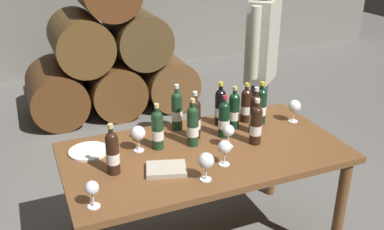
{
  "coord_description": "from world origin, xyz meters",
  "views": [
    {
      "loc": [
        -0.97,
        -2.13,
        2.04
      ],
      "look_at": [
        0.0,
        0.2,
        0.91
      ],
      "focal_mm": 40.8,
      "sensor_mm": 36.0,
      "label": 1
    }
  ],
  "objects_px": {
    "wine_bottle_7": "(193,125)",
    "wine_glass_5": "(229,131)",
    "wine_glass_4": "(92,189)",
    "wine_bottle_6": "(224,119)",
    "wine_glass_3": "(206,161)",
    "wine_bottle_10": "(234,110)",
    "wine_bottle_5": "(113,152)",
    "wine_glass_1": "(295,107)",
    "wine_bottle_0": "(255,113)",
    "wine_bottle_8": "(157,129)",
    "wine_bottle_2": "(220,107)",
    "dining_table": "(204,163)",
    "serving_plate": "(89,151)",
    "sommelier_presenting": "(262,57)",
    "wine_glass_0": "(225,148)",
    "wine_bottle_11": "(177,110)",
    "wine_glass_2": "(138,134)",
    "tasting_notebook": "(166,169)",
    "wine_bottle_1": "(195,118)",
    "wine_bottle_9": "(256,124)",
    "wine_bottle_4": "(246,105)",
    "wine_bottle_3": "(261,105)"
  },
  "relations": [
    {
      "from": "wine_bottle_3",
      "to": "tasting_notebook",
      "type": "distance_m",
      "value": 0.89
    },
    {
      "from": "wine_glass_4",
      "to": "serving_plate",
      "type": "xyz_separation_m",
      "value": [
        0.08,
        0.56,
        -0.1
      ]
    },
    {
      "from": "dining_table",
      "to": "wine_glass_1",
      "type": "relative_size",
      "value": 10.6
    },
    {
      "from": "dining_table",
      "to": "wine_bottle_8",
      "type": "bearing_deg",
      "value": 152.36
    },
    {
      "from": "wine_bottle_7",
      "to": "wine_bottle_9",
      "type": "distance_m",
      "value": 0.39
    },
    {
      "from": "wine_glass_0",
      "to": "wine_glass_2",
      "type": "relative_size",
      "value": 0.94
    },
    {
      "from": "wine_bottle_0",
      "to": "wine_glass_3",
      "type": "distance_m",
      "value": 0.67
    },
    {
      "from": "wine_bottle_11",
      "to": "wine_bottle_1",
      "type": "bearing_deg",
      "value": -70.79
    },
    {
      "from": "wine_glass_4",
      "to": "dining_table",
      "type": "bearing_deg",
      "value": 23.48
    },
    {
      "from": "wine_glass_3",
      "to": "wine_bottle_10",
      "type": "bearing_deg",
      "value": 49.74
    },
    {
      "from": "wine_bottle_2",
      "to": "wine_bottle_5",
      "type": "bearing_deg",
      "value": -157.62
    },
    {
      "from": "wine_bottle_3",
      "to": "sommelier_presenting",
      "type": "distance_m",
      "value": 0.64
    },
    {
      "from": "wine_bottle_8",
      "to": "wine_glass_1",
      "type": "xyz_separation_m",
      "value": [
        0.99,
        0.0,
        -0.01
      ]
    },
    {
      "from": "wine_bottle_2",
      "to": "wine_bottle_9",
      "type": "relative_size",
      "value": 1.03
    },
    {
      "from": "wine_bottle_5",
      "to": "wine_bottle_11",
      "type": "distance_m",
      "value": 0.65
    },
    {
      "from": "wine_bottle_8",
      "to": "serving_plate",
      "type": "relative_size",
      "value": 1.22
    },
    {
      "from": "wine_bottle_5",
      "to": "wine_bottle_10",
      "type": "bearing_deg",
      "value": 16.34
    },
    {
      "from": "wine_bottle_7",
      "to": "wine_glass_5",
      "type": "bearing_deg",
      "value": -29.29
    },
    {
      "from": "wine_bottle_0",
      "to": "wine_glass_5",
      "type": "height_order",
      "value": "wine_bottle_0"
    },
    {
      "from": "wine_glass_0",
      "to": "wine_glass_4",
      "type": "relative_size",
      "value": 1.06
    },
    {
      "from": "wine_bottle_0",
      "to": "wine_bottle_6",
      "type": "height_order",
      "value": "wine_bottle_0"
    },
    {
      "from": "wine_bottle_11",
      "to": "wine_glass_2",
      "type": "bearing_deg",
      "value": -148.73
    },
    {
      "from": "wine_bottle_2",
      "to": "wine_glass_4",
      "type": "bearing_deg",
      "value": -148.18
    },
    {
      "from": "wine_bottle_5",
      "to": "wine_bottle_7",
      "type": "bearing_deg",
      "value": 14.48
    },
    {
      "from": "wine_glass_2",
      "to": "serving_plate",
      "type": "bearing_deg",
      "value": 161.31
    },
    {
      "from": "wine_bottle_5",
      "to": "dining_table",
      "type": "bearing_deg",
      "value": 4.73
    },
    {
      "from": "wine_bottle_2",
      "to": "wine_bottle_8",
      "type": "xyz_separation_m",
      "value": [
        -0.5,
        -0.15,
        -0.01
      ]
    },
    {
      "from": "wine_bottle_11",
      "to": "wine_glass_5",
      "type": "xyz_separation_m",
      "value": [
        0.2,
        -0.36,
        -0.03
      ]
    },
    {
      "from": "wine_bottle_3",
      "to": "wine_glass_1",
      "type": "xyz_separation_m",
      "value": [
        0.22,
        -0.07,
        -0.02
      ]
    },
    {
      "from": "wine_glass_2",
      "to": "sommelier_presenting",
      "type": "distance_m",
      "value": 1.36
    },
    {
      "from": "wine_bottle_1",
      "to": "wine_bottle_4",
      "type": "bearing_deg",
      "value": 13.11
    },
    {
      "from": "wine_glass_4",
      "to": "sommelier_presenting",
      "type": "distance_m",
      "value": 1.9
    },
    {
      "from": "wine_bottle_6",
      "to": "dining_table",
      "type": "bearing_deg",
      "value": -147.01
    },
    {
      "from": "wine_glass_4",
      "to": "wine_bottle_0",
      "type": "bearing_deg",
      "value": 20.02
    },
    {
      "from": "dining_table",
      "to": "wine_bottle_1",
      "type": "relative_size",
      "value": 5.37
    },
    {
      "from": "wine_bottle_5",
      "to": "wine_glass_1",
      "type": "xyz_separation_m",
      "value": [
        1.31,
        0.18,
        -0.02
      ]
    },
    {
      "from": "wine_bottle_1",
      "to": "wine_bottle_7",
      "type": "xyz_separation_m",
      "value": [
        -0.05,
        -0.08,
        -0.0
      ]
    },
    {
      "from": "wine_bottle_8",
      "to": "wine_glass_3",
      "type": "distance_m",
      "value": 0.46
    },
    {
      "from": "wine_bottle_6",
      "to": "tasting_notebook",
      "type": "xyz_separation_m",
      "value": [
        -0.49,
        -0.27,
        -0.11
      ]
    },
    {
      "from": "wine_bottle_7",
      "to": "wine_glass_1",
      "type": "distance_m",
      "value": 0.78
    },
    {
      "from": "wine_glass_4",
      "to": "wine_bottle_6",
      "type": "bearing_deg",
      "value": 25.56
    },
    {
      "from": "wine_glass_5",
      "to": "wine_bottle_7",
      "type": "bearing_deg",
      "value": 150.71
    },
    {
      "from": "wine_bottle_0",
      "to": "wine_bottle_8",
      "type": "height_order",
      "value": "wine_bottle_0"
    },
    {
      "from": "wine_glass_4",
      "to": "wine_glass_5",
      "type": "relative_size",
      "value": 0.98
    },
    {
      "from": "wine_glass_5",
      "to": "dining_table",
      "type": "bearing_deg",
      "value": 173.23
    },
    {
      "from": "dining_table",
      "to": "wine_glass_0",
      "type": "height_order",
      "value": "wine_glass_0"
    },
    {
      "from": "wine_bottle_7",
      "to": "wine_glass_3",
      "type": "distance_m",
      "value": 0.41
    },
    {
      "from": "wine_bottle_9",
      "to": "wine_bottle_4",
      "type": "bearing_deg",
      "value": 71.5
    },
    {
      "from": "wine_bottle_9",
      "to": "sommelier_presenting",
      "type": "bearing_deg",
      "value": 57.6
    },
    {
      "from": "serving_plate",
      "to": "sommelier_presenting",
      "type": "distance_m",
      "value": 1.59
    }
  ]
}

